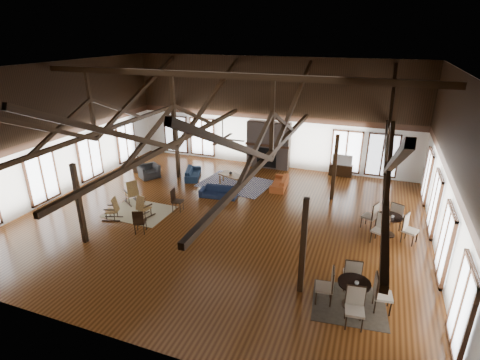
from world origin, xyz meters
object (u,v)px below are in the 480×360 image
(sofa_navy_front, at_px, (218,192))
(sofa_navy_left, at_px, (193,173))
(tv_console, at_px, (341,170))
(armchair, at_px, (149,171))
(cafe_table_near, at_px, (353,290))
(coffee_table, at_px, (232,176))
(cafe_table_far, at_px, (389,222))
(sofa_orange, at_px, (279,182))

(sofa_navy_front, relative_size, sofa_navy_left, 1.01)
(sofa_navy_left, xyz_separation_m, tv_console, (7.26, 3.07, 0.05))
(tv_console, bearing_deg, armchair, -158.10)
(cafe_table_near, xyz_separation_m, tv_console, (-1.48, 10.39, -0.25))
(sofa_navy_left, bearing_deg, armchair, 88.60)
(sofa_navy_front, relative_size, cafe_table_near, 0.81)
(coffee_table, bearing_deg, cafe_table_near, -27.53)
(sofa_navy_front, bearing_deg, armchair, 160.54)
(cafe_table_far, bearing_deg, coffee_table, 160.35)
(cafe_table_near, relative_size, tv_console, 1.78)
(coffee_table, bearing_deg, sofa_navy_left, -162.30)
(cafe_table_near, xyz_separation_m, cafe_table_far, (0.94, 4.56, 0.00))
(cafe_table_near, bearing_deg, sofa_orange, 118.36)
(armchair, relative_size, cafe_table_near, 0.48)
(sofa_navy_front, height_order, sofa_navy_left, sofa_navy_front)
(sofa_orange, relative_size, tv_console, 1.49)
(coffee_table, xyz_separation_m, tv_console, (5.03, 3.18, -0.14))
(sofa_navy_left, bearing_deg, sofa_orange, -106.06)
(coffee_table, height_order, cafe_table_near, cafe_table_near)
(sofa_navy_left, height_order, tv_console, tv_console)
(tv_console, bearing_deg, sofa_navy_front, -135.81)
(sofa_navy_front, relative_size, cafe_table_far, 0.82)
(sofa_navy_left, xyz_separation_m, coffee_table, (2.23, -0.11, 0.19))
(sofa_orange, relative_size, cafe_table_far, 0.84)
(sofa_navy_left, height_order, coffee_table, sofa_navy_left)
(sofa_navy_front, relative_size, tv_console, 1.45)
(cafe_table_far, bearing_deg, sofa_navy_left, 164.06)
(sofa_navy_front, distance_m, tv_console, 7.00)
(coffee_table, distance_m, cafe_table_far, 7.90)
(armchair, xyz_separation_m, tv_console, (9.48, 3.81, -0.03))
(cafe_table_near, height_order, cafe_table_far, same)
(cafe_table_near, distance_m, tv_console, 10.50)
(armchair, xyz_separation_m, cafe_table_near, (10.96, -6.58, 0.22))
(cafe_table_near, height_order, tv_console, cafe_table_near)
(sofa_orange, bearing_deg, cafe_table_far, 53.86)
(sofa_navy_left, distance_m, cafe_table_far, 10.07)
(coffee_table, bearing_deg, sofa_orange, 30.30)
(armchair, distance_m, cafe_table_far, 12.07)
(sofa_orange, relative_size, armchair, 1.75)
(sofa_orange, height_order, cafe_table_far, cafe_table_far)
(sofa_orange, xyz_separation_m, coffee_table, (-2.39, -0.41, 0.18))
(sofa_navy_front, distance_m, sofa_navy_left, 2.88)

